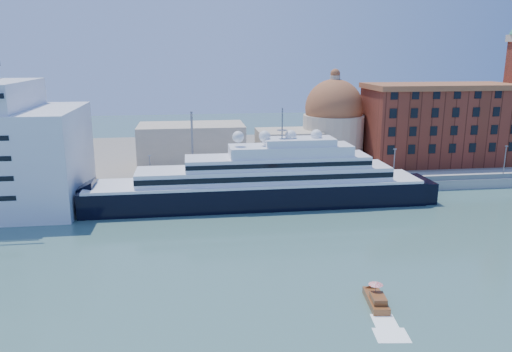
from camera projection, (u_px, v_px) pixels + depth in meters
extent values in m
plane|color=#335851|center=(305.00, 240.00, 92.70)|extent=(400.00, 400.00, 0.00)
cube|color=gray|center=(274.00, 187.00, 125.10)|extent=(180.00, 10.00, 2.50)
cube|color=slate|center=(253.00, 155.00, 164.59)|extent=(260.00, 72.00, 2.00)
cube|color=slate|center=(277.00, 184.00, 120.32)|extent=(180.00, 0.10, 1.20)
cube|color=black|center=(256.00, 196.00, 113.50)|extent=(76.60, 11.79, 6.38)
cone|color=black|center=(72.00, 203.00, 108.20)|extent=(9.82, 11.79, 11.79)
cube|color=black|center=(415.00, 191.00, 118.59)|extent=(5.89, 10.80, 5.89)
cube|color=white|center=(256.00, 182.00, 112.67)|extent=(74.64, 11.98, 0.59)
cube|color=white|center=(264.00, 174.00, 112.51)|extent=(56.96, 9.82, 2.95)
cube|color=black|center=(268.00, 179.00, 107.79)|extent=(56.96, 0.15, 1.18)
cube|color=white|center=(277.00, 161.00, 112.23)|extent=(41.25, 8.84, 2.55)
cube|color=white|center=(290.00, 150.00, 112.03)|extent=(27.50, 7.86, 2.36)
cube|color=white|center=(299.00, 142.00, 111.82)|extent=(15.71, 6.87, 1.57)
cylinder|color=slate|center=(282.00, 124.00, 110.31)|extent=(0.29, 0.29, 6.87)
sphere|color=white|center=(238.00, 137.00, 109.68)|extent=(2.55, 2.55, 2.55)
sphere|color=white|center=(265.00, 136.00, 110.45)|extent=(2.55, 2.55, 2.55)
sphere|color=white|center=(291.00, 136.00, 111.23)|extent=(2.55, 2.55, 2.55)
sphere|color=white|center=(316.00, 135.00, 112.01)|extent=(2.55, 2.55, 2.55)
cube|color=white|center=(93.00, 211.00, 107.92)|extent=(12.24, 4.99, 1.59)
cube|color=white|center=(102.00, 205.00, 107.70)|extent=(4.18, 2.82, 1.19)
cube|color=brown|center=(376.00, 301.00, 69.14)|extent=(3.13, 7.09, 1.14)
cube|color=brown|center=(378.00, 299.00, 67.80)|extent=(2.17, 3.06, 0.91)
cylinder|color=slate|center=(375.00, 290.00, 69.35)|extent=(0.07, 0.07, 1.83)
cone|color=red|center=(376.00, 283.00, 69.11)|extent=(2.06, 2.06, 0.46)
cube|color=maroon|center=(438.00, 126.00, 146.43)|extent=(42.00, 18.00, 22.00)
cube|color=brown|center=(442.00, 86.00, 143.66)|extent=(43.00, 19.00, 1.50)
cylinder|color=beige|center=(333.00, 138.00, 149.21)|extent=(18.00, 18.00, 14.00)
sphere|color=brown|center=(334.00, 108.00, 147.05)|extent=(17.00, 17.00, 17.00)
cylinder|color=beige|center=(335.00, 81.00, 145.12)|extent=(3.00, 3.00, 3.00)
cube|color=beige|center=(288.00, 147.00, 145.92)|extent=(18.00, 14.00, 10.00)
cube|color=beige|center=(192.00, 145.00, 143.92)|extent=(30.00, 16.00, 12.00)
cylinder|color=slate|center=(16.00, 177.00, 113.05)|extent=(0.24, 0.24, 8.00)
cube|color=slate|center=(14.00, 159.00, 112.06)|extent=(0.80, 0.30, 0.25)
cylinder|color=slate|center=(150.00, 173.00, 117.00)|extent=(0.24, 0.24, 8.00)
cube|color=slate|center=(149.00, 156.00, 116.01)|extent=(0.80, 0.30, 0.25)
cylinder|color=slate|center=(276.00, 169.00, 120.95)|extent=(0.24, 0.24, 8.00)
cube|color=slate|center=(276.00, 152.00, 119.96)|extent=(0.80, 0.30, 0.25)
cylinder|color=slate|center=(394.00, 165.00, 124.90)|extent=(0.24, 0.24, 8.00)
cube|color=slate|center=(395.00, 149.00, 123.92)|extent=(0.80, 0.30, 0.25)
cylinder|color=slate|center=(505.00, 162.00, 128.85)|extent=(0.24, 0.24, 8.00)
cube|color=slate|center=(506.00, 146.00, 127.87)|extent=(0.80, 0.30, 0.25)
cylinder|color=slate|center=(192.00, 149.00, 119.04)|extent=(0.50, 0.50, 18.00)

